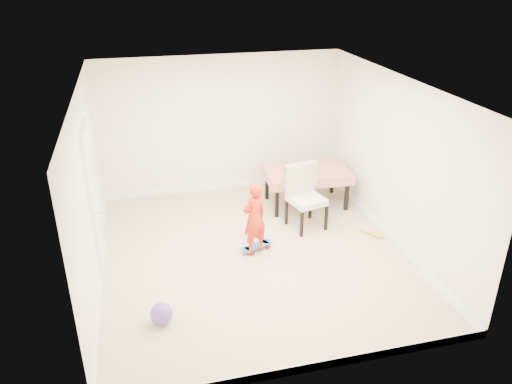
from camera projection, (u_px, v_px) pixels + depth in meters
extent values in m
plane|color=#C5AB89|center=(253.00, 254.00, 7.65)|extent=(5.00, 5.00, 0.00)
cube|color=white|center=(252.00, 87.00, 6.56)|extent=(4.50, 5.00, 0.04)
cube|color=silver|center=(221.00, 125.00, 9.28)|extent=(4.50, 0.04, 2.60)
cube|color=silver|center=(312.00, 272.00, 4.92)|extent=(4.50, 0.04, 2.60)
cube|color=silver|center=(90.00, 192.00, 6.61)|extent=(0.04, 5.00, 2.60)
cube|color=silver|center=(395.00, 162.00, 7.60)|extent=(0.04, 5.00, 2.60)
cube|color=white|center=(94.00, 201.00, 6.99)|extent=(0.11, 0.94, 2.11)
cube|color=white|center=(223.00, 186.00, 9.82)|extent=(4.50, 0.02, 0.12)
cube|color=white|center=(307.00, 368.00, 5.44)|extent=(4.50, 0.02, 0.12)
cube|color=white|center=(101.00, 271.00, 7.13)|extent=(0.02, 5.00, 0.12)
cube|color=white|center=(386.00, 233.00, 8.12)|extent=(0.02, 5.00, 0.12)
imported|color=red|center=(254.00, 220.00, 7.45)|extent=(0.49, 0.42, 1.14)
sphere|color=#6246AA|center=(161.00, 314.00, 6.14)|extent=(0.28, 0.28, 0.28)
cylinder|color=yellow|center=(371.00, 233.00, 8.18)|extent=(0.26, 0.37, 0.06)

